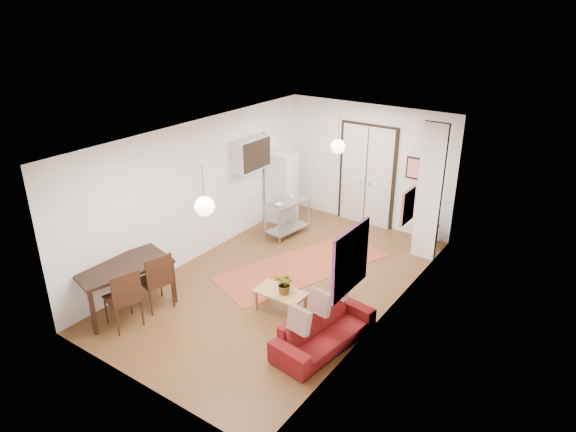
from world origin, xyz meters
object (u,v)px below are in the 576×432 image
Objects in this scene: dining_chair_near at (159,272)px; dining_chair_far at (127,290)px; black_side_chair at (430,222)px; sofa at (324,331)px; dining_table at (123,270)px; kitchen_counter at (287,214)px; coffee_table at (280,294)px; fridge at (282,187)px.

dining_chair_far is (0.00, -0.70, 0.00)m from dining_chair_near.
dining_chair_near is at bearing 53.16° from black_side_chair.
sofa is at bearing 83.93° from black_side_chair.
sofa is 3.34m from dining_chair_far.
dining_table is at bearing 52.41° from black_side_chair.
kitchen_counter is (-2.84, 3.06, 0.25)m from sofa.
dining_chair_near is 1.00× the size of dining_chair_far.
dining_chair_near reaches higher than kitchen_counter.
coffee_table is 2.19m from dining_chair_near.
fridge reaches higher than black_side_chair.
kitchen_counter is at bearing -53.03° from fridge.
kitchen_counter is at bearing -168.95° from dining_chair_near.
kitchen_counter is 4.39m from dining_chair_far.
dining_chair_far is 6.57m from black_side_chair.
fridge reaches higher than sofa.
fridge is at bearing 124.88° from coffee_table.
dining_chair_far is (-0.21, -4.38, 0.11)m from kitchen_counter.
coffee_table is at bearing 145.88° from dining_chair_far.
dining_table reaches higher than kitchen_counter.
fridge is (-3.43, 3.69, 0.59)m from sofa.
fridge reaches higher than dining_table.
dining_table is 0.61m from dining_chair_near.
dining_chair_near and dining_chair_far have the same top height.
fridge is at bearing 90.00° from dining_table.
fridge is 4.78m from dining_table.
dining_table is at bearing 115.49° from sofa.
dining_chair_near is 0.70m from dining_chair_far.
coffee_table is at bearing -49.39° from kitchen_counter.
sofa is 1.06× the size of dining_table.
dining_chair_near is (0.38, -4.32, -0.23)m from fridge.
sofa is at bearing -39.21° from kitchen_counter.
fridge is 3.56m from black_side_chair.
fridge is 5.03m from dining_chair_far.
sofa is at bearing 115.88° from dining_chair_near.
dining_chair_far reaches higher than black_side_chair.
fridge is at bearing -161.30° from dining_chair_far.
kitchen_counter is 3.69m from dining_chair_near.
dining_table is 1.62× the size of dining_chair_far.
dining_table is (-2.31, -1.47, 0.43)m from coffee_table.
coffee_table is at bearing -61.40° from fridge.
dining_chair_far reaches higher than kitchen_counter.
dining_table is at bearing -25.02° from dining_chair_near.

